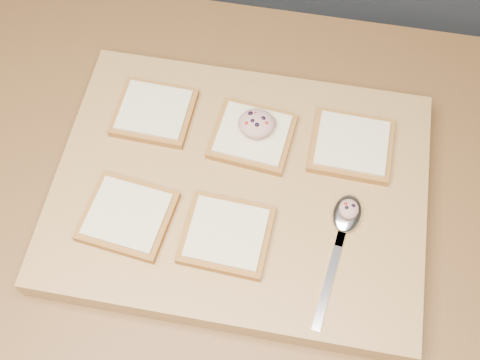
# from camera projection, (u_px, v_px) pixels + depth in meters

# --- Properties ---
(ground) EXTENTS (4.00, 4.00, 0.00)m
(ground) POSITION_uv_depth(u_px,v_px,m) (274.00, 347.00, 1.70)
(ground) COLOR #515459
(ground) RESTS_ON ground
(island_counter) EXTENTS (2.00, 0.80, 0.90)m
(island_counter) POSITION_uv_depth(u_px,v_px,m) (284.00, 301.00, 1.30)
(island_counter) COLOR slate
(island_counter) RESTS_ON ground
(cutting_board) EXTENTS (0.54, 0.41, 0.04)m
(cutting_board) POSITION_uv_depth(u_px,v_px,m) (240.00, 191.00, 0.90)
(cutting_board) COLOR tan
(cutting_board) RESTS_ON island_counter
(bread_far_left) EXTENTS (0.12, 0.11, 0.02)m
(bread_far_left) POSITION_uv_depth(u_px,v_px,m) (154.00, 112.00, 0.93)
(bread_far_left) COLOR #945526
(bread_far_left) RESTS_ON cutting_board
(bread_far_center) EXTENTS (0.13, 0.12, 0.02)m
(bread_far_center) POSITION_uv_depth(u_px,v_px,m) (253.00, 136.00, 0.91)
(bread_far_center) COLOR #945526
(bread_far_center) RESTS_ON cutting_board
(bread_far_right) EXTENTS (0.12, 0.11, 0.02)m
(bread_far_right) POSITION_uv_depth(u_px,v_px,m) (352.00, 145.00, 0.90)
(bread_far_right) COLOR #945526
(bread_far_right) RESTS_ON cutting_board
(bread_near_left) EXTENTS (0.13, 0.12, 0.02)m
(bread_near_left) POSITION_uv_depth(u_px,v_px,m) (128.00, 216.00, 0.85)
(bread_near_left) COLOR #945526
(bread_near_left) RESTS_ON cutting_board
(bread_near_center) EXTENTS (0.12, 0.11, 0.02)m
(bread_near_center) POSITION_uv_depth(u_px,v_px,m) (227.00, 235.00, 0.83)
(bread_near_center) COLOR #945526
(bread_near_center) RESTS_ON cutting_board
(tuna_salad_dollop) EXTENTS (0.05, 0.05, 0.03)m
(tuna_salad_dollop) POSITION_uv_depth(u_px,v_px,m) (257.00, 123.00, 0.89)
(tuna_salad_dollop) COLOR tan
(tuna_salad_dollop) RESTS_ON bread_far_center
(spoon) EXTENTS (0.05, 0.21, 0.01)m
(spoon) POSITION_uv_depth(u_px,v_px,m) (345.00, 223.00, 0.84)
(spoon) COLOR silver
(spoon) RESTS_ON cutting_board
(spoon_salad) EXTENTS (0.03, 0.03, 0.02)m
(spoon_salad) POSITION_uv_depth(u_px,v_px,m) (349.00, 209.00, 0.84)
(spoon_salad) COLOR tan
(spoon_salad) RESTS_ON spoon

